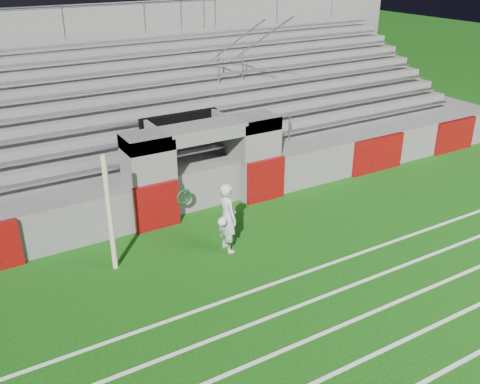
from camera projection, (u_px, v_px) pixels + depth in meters
ground at (269, 258)px, 13.60m from camera, size 90.00×90.00×0.00m
field_post at (110, 214)px, 12.59m from camera, size 0.13×0.13×2.97m
field_markings at (422, 383)px, 9.69m from camera, size 28.00×8.09×0.01m
stadium_structure at (148, 122)px, 19.20m from camera, size 26.00×8.48×5.42m
goalkeeper_with_ball at (227, 217)px, 13.60m from camera, size 0.62×0.69×1.89m
hose_coil at (183, 197)px, 15.09m from camera, size 0.49×0.14×0.51m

